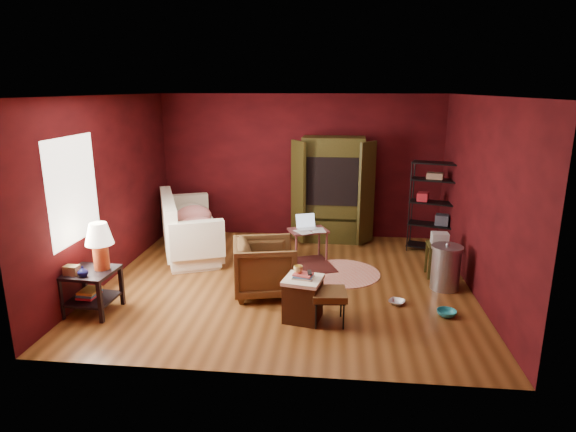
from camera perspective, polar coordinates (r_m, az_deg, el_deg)
name	(u,v)px	position (r m, az deg, el deg)	size (l,w,h in m)	color
room	(284,193)	(7.08, -0.50, 2.72)	(5.54, 5.04, 2.84)	brown
sofa	(190,231)	(8.85, -11.53, -1.71)	(2.09, 0.61, 0.82)	white
armchair	(265,265)	(6.96, -2.79, -5.78)	(0.86, 0.80, 0.88)	black
pet_bowl_steel	(397,297)	(6.90, 12.81, -9.30)	(0.22, 0.05, 0.22)	silver
pet_bowl_turquoise	(447,307)	(6.73, 18.34, -10.21)	(0.25, 0.08, 0.25)	teal
vase	(83,272)	(6.67, -23.15, -6.08)	(0.13, 0.14, 0.13)	#0D0F41
mug	(298,268)	(6.13, 1.22, -6.22)	(0.12, 0.09, 0.12)	#F7DE79
side_table	(95,259)	(6.82, -21.89, -4.79)	(0.64, 0.64, 1.21)	black
sofa_cushions	(187,228)	(8.85, -11.86, -1.35)	(1.68, 2.44, 0.95)	white
hamper	(303,298)	(6.26, 1.78, -9.68)	(0.55, 0.55, 0.65)	#462410
footstool	(329,295)	(6.15, 4.91, -9.35)	(0.46, 0.46, 0.44)	black
rug_round	(341,273)	(7.87, 6.26, -6.73)	(1.47, 1.47, 0.01)	beige
rug_oriental	(293,267)	(8.07, 0.63, -6.01)	(1.51, 1.26, 0.01)	#531916
laptop_desk	(308,233)	(8.30, 2.38, -1.99)	(0.76, 0.67, 0.78)	brown
tv_armoire	(333,188)	(9.28, 5.31, 3.37)	(1.59, 0.85, 2.02)	#393110
wire_shelving	(433,203)	(9.01, 16.86, 1.47)	(0.87, 0.57, 1.64)	black
small_stand	(439,244)	(7.90, 17.50, -3.17)	(0.36, 0.36, 0.72)	#393110
trash_can	(446,267)	(7.51, 18.18, -5.79)	(0.56, 0.56, 0.72)	#A1A1A8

